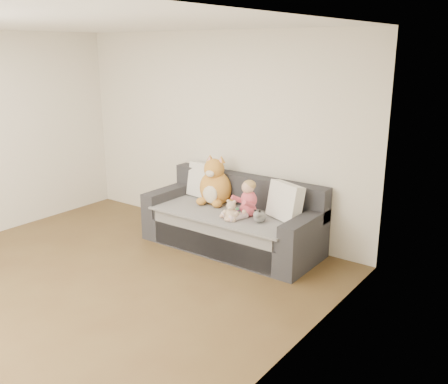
% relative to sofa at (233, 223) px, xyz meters
% --- Properties ---
extents(room_shell, '(5.00, 5.00, 5.00)m').
position_rel_sofa_xyz_m(room_shell, '(-0.58, -1.64, 0.99)').
color(room_shell, brown).
rests_on(room_shell, ground).
extents(sofa, '(2.20, 0.94, 0.85)m').
position_rel_sofa_xyz_m(sofa, '(0.00, 0.00, 0.00)').
color(sofa, '#2D2D32').
rests_on(sofa, ground).
extents(cushion_left, '(0.51, 0.27, 0.46)m').
position_rel_sofa_xyz_m(cushion_left, '(-0.63, 0.24, 0.39)').
color(cushion_left, silver).
rests_on(cushion_left, sofa).
extents(cushion_right_back, '(0.42, 0.33, 0.37)m').
position_rel_sofa_xyz_m(cushion_right_back, '(0.61, 0.20, 0.34)').
color(cushion_right_back, silver).
rests_on(cushion_right_back, sofa).
extents(cushion_right_front, '(0.51, 0.37, 0.44)m').
position_rel_sofa_xyz_m(cushion_right_front, '(0.67, 0.09, 0.38)').
color(cushion_right_front, silver).
rests_on(cushion_right_front, sofa).
extents(toddler, '(0.33, 0.45, 0.44)m').
position_rel_sofa_xyz_m(toddler, '(0.25, -0.09, 0.35)').
color(toddler, '#D14960').
rests_on(toddler, sofa).
extents(plush_cat, '(0.53, 0.49, 0.65)m').
position_rel_sofa_xyz_m(plush_cat, '(-0.36, 0.10, 0.40)').
color(plush_cat, '#C77B2C').
rests_on(plush_cat, sofa).
extents(teddy_bear, '(0.20, 0.15, 0.25)m').
position_rel_sofa_xyz_m(teddy_bear, '(0.20, -0.32, 0.26)').
color(teddy_bear, tan).
rests_on(teddy_bear, sofa).
extents(plush_cow, '(0.14, 0.21, 0.17)m').
position_rel_sofa_xyz_m(plush_cow, '(0.49, -0.19, 0.23)').
color(plush_cow, white).
rests_on(plush_cow, sofa).
extents(sippy_cup, '(0.11, 0.09, 0.12)m').
position_rel_sofa_xyz_m(sippy_cup, '(0.18, -0.17, 0.23)').
color(sippy_cup, '#73338B').
rests_on(sippy_cup, sofa).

